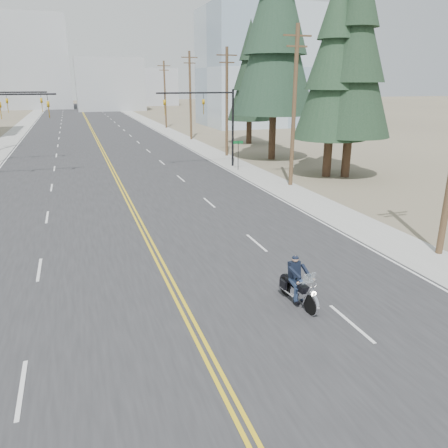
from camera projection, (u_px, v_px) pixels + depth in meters
road at (92, 130)px, 72.23m from camera, size 20.00×200.00×0.01m
sidewalk_left at (16, 133)px, 68.69m from camera, size 3.00×200.00×0.01m
sidewalk_right at (161, 128)px, 75.77m from camera, size 3.00×200.00×0.01m
traffic_mast_right at (212, 113)px, 39.28m from camera, size 7.10×0.26×7.00m
traffic_mast_far at (0, 113)px, 40.87m from camera, size 6.10×0.26×7.00m
street_sign at (238, 150)px, 39.02m from camera, size 0.90×0.06×2.62m
utility_pole_b at (294, 105)px, 31.95m from camera, size 2.20×0.30×11.50m
utility_pole_c at (227, 101)px, 45.52m from camera, size 2.20×0.30×11.00m
utility_pole_d at (190, 95)px, 58.93m from camera, size 2.20×0.30×11.50m
utility_pole_e at (165, 94)px, 74.31m from camera, size 2.20×0.30×11.00m
glass_building at (270, 68)px, 78.98m from camera, size 24.00×16.00×20.00m
haze_bldg_b at (109, 84)px, 122.01m from camera, size 18.00×14.00×14.00m
haze_bldg_c at (235, 77)px, 117.74m from camera, size 16.00×12.00×18.00m
haze_bldg_d at (33, 63)px, 127.49m from camera, size 20.00×15.00×26.00m
haze_bldg_e at (154, 87)px, 150.04m from camera, size 14.00×14.00×12.00m
motorcyclist at (299, 282)px, 15.43m from camera, size 1.15×2.32×1.75m
conifer_near at (355, 53)px, 33.77m from camera, size 6.43×6.43×17.02m
conifer_mid at (334, 62)px, 34.13m from camera, size 5.92×5.92×15.79m
conifer_tall at (276, 22)px, 41.13m from camera, size 8.17×8.17×22.69m
conifer_far at (250, 74)px, 54.09m from camera, size 5.56×5.56×14.88m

